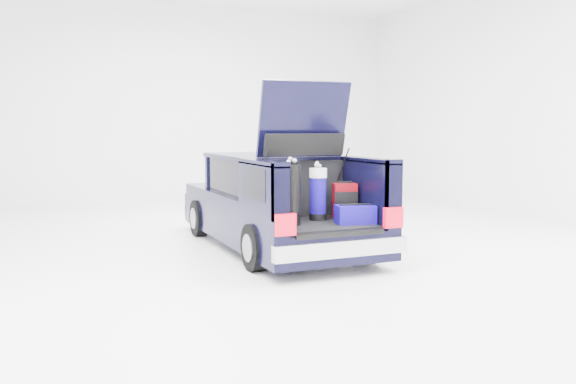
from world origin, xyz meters
name	(u,v)px	position (x,y,z in m)	size (l,w,h in m)	color
ground	(275,247)	(0.00, 0.00, 0.00)	(14.00, 14.00, 0.00)	white
car	(273,204)	(0.00, 0.11, 0.67)	(1.87, 4.65, 2.47)	black
red_suitcase	(345,201)	(0.50, -1.32, 0.84)	(0.35, 0.27, 0.52)	#620309
black_golf_bag	(292,195)	(-0.38, -1.51, 0.99)	(0.24, 0.26, 0.86)	black
blue_golf_bag	(318,193)	(0.12, -1.25, 0.96)	(0.30, 0.30, 0.80)	black
blue_duffel	(355,214)	(0.44, -1.71, 0.72)	(0.56, 0.43, 0.26)	#11057A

